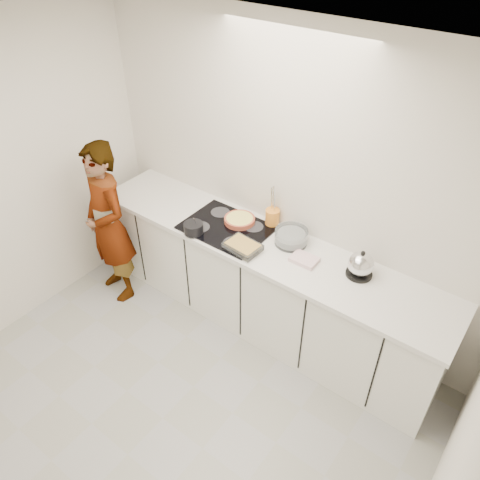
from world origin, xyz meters
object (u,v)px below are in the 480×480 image
Objects in this scene: hob at (227,227)px; cook at (108,225)px; utensil_crock at (272,217)px; saucepan at (193,228)px; tart_dish at (240,220)px; kettle at (361,265)px; baking_dish at (243,246)px; mixing_bowl at (291,237)px.

hob is 1.11m from cook.
cook is at bearing -154.11° from hob.
saucepan is at bearing -132.04° from utensil_crock.
tart_dish is (0.05, 0.12, 0.03)m from hob.
saucepan is (-0.17, -0.23, 0.05)m from hob.
hob is 1.17m from kettle.
baking_dish is at bearing -49.11° from tart_dish.
cook is at bearing -149.78° from tart_dish.
saucepan is at bearing -171.87° from baking_dish.
kettle is at bearing 18.34° from baking_dish.
utensil_crock is at bearing 32.78° from tart_dish.
baking_dish is at bearing -129.13° from mixing_bowl.
cook reaches higher than hob.
cook reaches higher than tart_dish.
baking_dish is at bearing 8.13° from saucepan.
hob is 2.48× the size of baking_dish.
mixing_bowl is (0.72, 0.38, -0.00)m from saucepan.
mixing_bowl is at bearing 15.60° from hob.
kettle reaches higher than baking_dish.
hob is 2.96× the size of kettle.
utensil_crock is at bearing 170.55° from kettle.
saucepan is 0.88× the size of kettle.
kettle is at bearing 0.25° from tart_dish.
baking_dish is at bearing -28.89° from hob.
baking_dish is (0.29, -0.16, 0.04)m from hob.
utensil_crock is (0.45, 0.50, 0.02)m from saucepan.
baking_dish is at bearing -88.62° from utensil_crock.
cook reaches higher than baking_dish.
mixing_bowl is at bearing -24.61° from utensil_crock.
kettle is 0.15× the size of cook.
utensil_crock is (-0.27, 0.12, 0.02)m from mixing_bowl.
hob is at bearing -173.73° from kettle.
tart_dish is at bearing 58.21° from saucepan.
saucepan is 1.38m from kettle.
hob is 3.38× the size of saucepan.
saucepan is (-0.22, -0.35, 0.02)m from tart_dish.
baking_dish is (0.25, -0.28, 0.01)m from tart_dish.
tart_dish is at bearing -179.75° from kettle.
mixing_bowl is 1.89× the size of utensil_crock.
baking_dish is 1.19× the size of kettle.
saucepan is 1.41× the size of utensil_crock.
tart_dish is 0.28m from utensil_crock.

